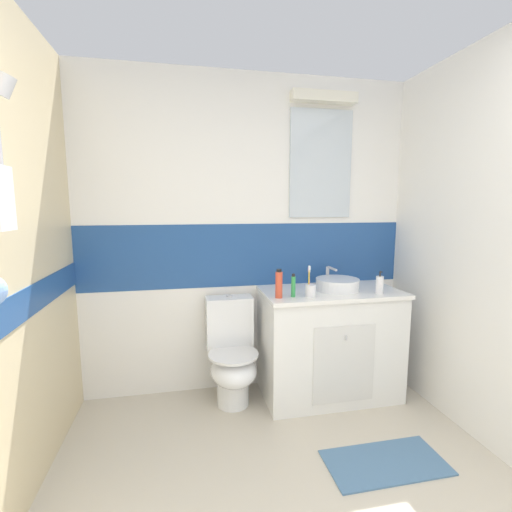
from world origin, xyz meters
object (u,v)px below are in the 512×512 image
at_px(soap_dispenser, 380,285).
at_px(sink_basin, 337,284).
at_px(toilet, 232,355).
at_px(toothpaste_tube_upright, 293,286).
at_px(shampoo_bottle_tall, 279,284).
at_px(toothbrush_cup, 310,290).

bearing_deg(soap_dispenser, sink_basin, 147.16).
relative_size(toilet, toothpaste_tube_upright, 4.81).
bearing_deg(shampoo_bottle_tall, toothpaste_tube_upright, -0.20).
bearing_deg(sink_basin, shampoo_bottle_tall, -164.66).
distance_m(toothbrush_cup, toothpaste_tube_upright, 0.13).
xyz_separation_m(sink_basin, shampoo_bottle_tall, (-0.50, -0.14, 0.05)).
distance_m(toilet, soap_dispenser, 1.22).
relative_size(toothbrush_cup, toothpaste_tube_upright, 1.32).
bearing_deg(toothpaste_tube_upright, sink_basin, 19.20).
bearing_deg(toothbrush_cup, toothpaste_tube_upright, 170.93).
distance_m(sink_basin, toilet, 0.97).
distance_m(toothbrush_cup, soap_dispenser, 0.53).
bearing_deg(shampoo_bottle_tall, soap_dispenser, -2.17).
relative_size(toothpaste_tube_upright, shampoo_bottle_tall, 0.82).
height_order(toothbrush_cup, soap_dispenser, toothbrush_cup).
height_order(sink_basin, shampoo_bottle_tall, shampoo_bottle_tall).
bearing_deg(shampoo_bottle_tall, toilet, 149.70).
height_order(soap_dispenser, shampoo_bottle_tall, shampoo_bottle_tall).
distance_m(toilet, toothpaste_tube_upright, 0.72).
distance_m(soap_dispenser, shampoo_bottle_tall, 0.76).
height_order(sink_basin, toothbrush_cup, toothbrush_cup).
distance_m(toilet, toothbrush_cup, 0.78).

